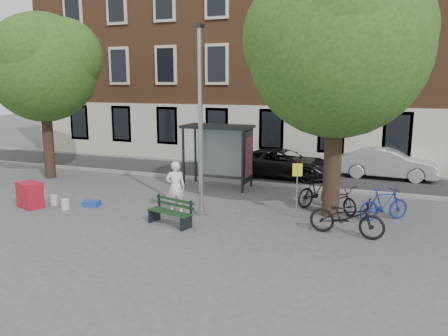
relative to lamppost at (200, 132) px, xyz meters
name	(u,v)px	position (x,y,z in m)	size (l,w,h in m)	color
ground	(201,215)	(0.00, 0.00, -2.78)	(90.00, 90.00, 0.00)	#4C4C4F
road	(260,175)	(0.00, 7.00, -2.78)	(40.00, 4.00, 0.01)	#28282B
curb_near	(247,182)	(0.00, 5.00, -2.72)	(40.00, 0.25, 0.12)	gray
curb_far	(271,166)	(0.00, 9.00, -2.72)	(40.00, 0.25, 0.12)	gray
building_row	(291,36)	(0.00, 13.00, 4.22)	(30.00, 8.00, 14.00)	brown
lamppost	(200,132)	(0.00, 0.00, 0.00)	(0.28, 0.35, 6.11)	#9EA0A3
tree_right	(338,40)	(4.01, 1.38, 2.83)	(5.76, 5.60, 8.20)	black
tree_left	(41,63)	(-8.99, 2.88, 2.43)	(5.18, 4.86, 7.40)	black
bus_shelter	(227,142)	(-0.61, 4.11, -0.87)	(2.85, 1.45, 2.62)	#1E2328
painter	(176,187)	(-0.92, -0.02, -1.89)	(0.65, 0.43, 1.78)	white
bench	(171,213)	(-0.49, -1.22, -2.42)	(1.62, 0.88, 0.80)	#1E2328
bike_a	(347,217)	(4.68, -0.30, -2.22)	(0.74, 2.14, 1.12)	black
bike_b	(384,204)	(5.65, 1.64, -2.27)	(0.49, 1.72, 1.04)	navy
bike_c	(338,198)	(4.19, 2.09, -2.30)	(0.64, 1.85, 0.97)	black
bike_d	(318,190)	(3.40, 2.57, -2.20)	(0.55, 1.94, 1.16)	black
car_dark	(284,163)	(1.15, 6.97, -2.13)	(2.16, 4.68, 1.30)	black
car_silver	(388,163)	(5.68, 8.40, -2.08)	(1.48, 4.25, 1.40)	#A6A9AE
red_stand	(30,195)	(-6.03, -1.26, -2.33)	(0.90, 0.60, 0.90)	#A71626
blue_crate	(92,204)	(-4.11, -0.38, -2.68)	(0.55, 0.40, 0.20)	#214497
bucket_a	(65,204)	(-4.71, -1.03, -2.60)	(0.28, 0.28, 0.36)	silver
bucket_b	(41,195)	(-6.46, -0.29, -2.60)	(0.28, 0.28, 0.36)	silver
bucket_c	(54,200)	(-5.51, -0.71, -2.60)	(0.28, 0.28, 0.36)	silver
notice_sign	(297,179)	(3.00, 0.83, -1.49)	(0.31, 0.12, 1.81)	#9EA0A3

